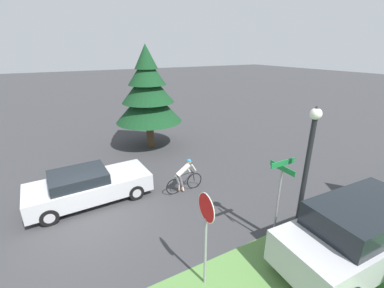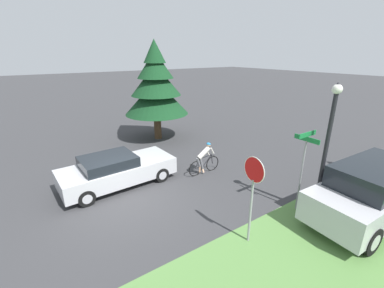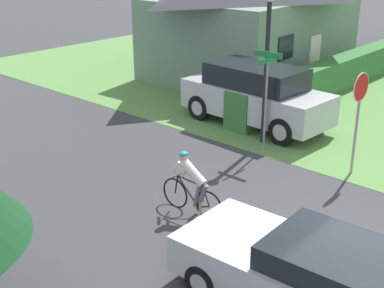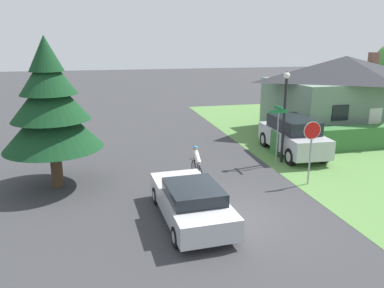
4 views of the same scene
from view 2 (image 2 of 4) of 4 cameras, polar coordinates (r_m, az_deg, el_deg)
ground_plane at (r=10.12m, az=-14.12°, el=-12.58°), size 140.00×140.00×0.00m
sedan_left_lane at (r=11.20m, az=-16.39°, el=-5.57°), size 2.11×4.71×1.35m
cyclist at (r=11.78m, az=2.70°, el=-3.35°), size 0.44×1.73×1.46m
parked_suv_right at (r=10.40m, az=35.09°, el=-8.65°), size 2.19×5.04×1.98m
stop_sign at (r=7.30m, az=13.40°, el=-8.50°), size 0.74×0.07×2.70m
street_lamp at (r=9.21m, az=27.98°, el=1.20°), size 0.30×0.30×4.49m
street_name_sign at (r=9.36m, az=23.59°, el=-2.84°), size 0.90×0.90×2.88m
conifer_tall_near at (r=16.26m, az=-8.03°, el=12.57°), size 3.92×3.92×6.07m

